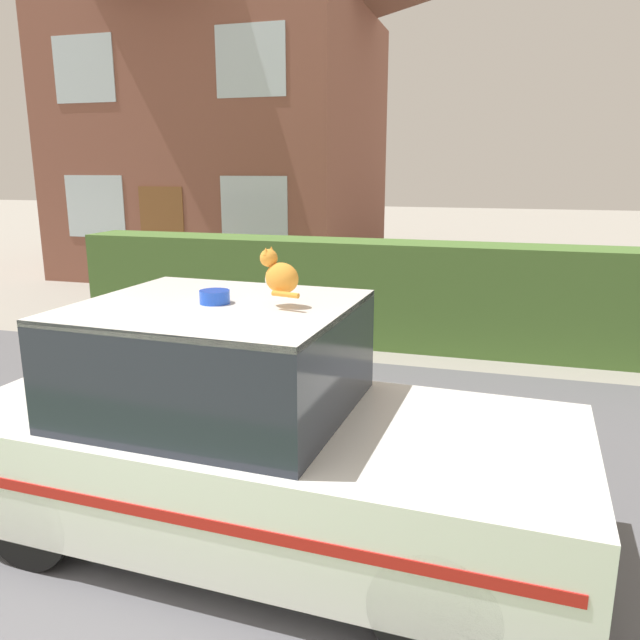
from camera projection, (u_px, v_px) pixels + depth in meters
road_strip at (244, 447)px, 5.65m from camera, size 28.00×5.59×0.01m
garden_hedge at (394, 294)px, 8.79m from camera, size 9.45×0.80×1.48m
police_car at (252, 435)px, 4.16m from camera, size 4.16×1.91×1.70m
cat at (279, 275)px, 3.88m from camera, size 0.30×0.24×0.29m
house_left at (229, 107)px, 15.00m from camera, size 6.93×6.27×7.67m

